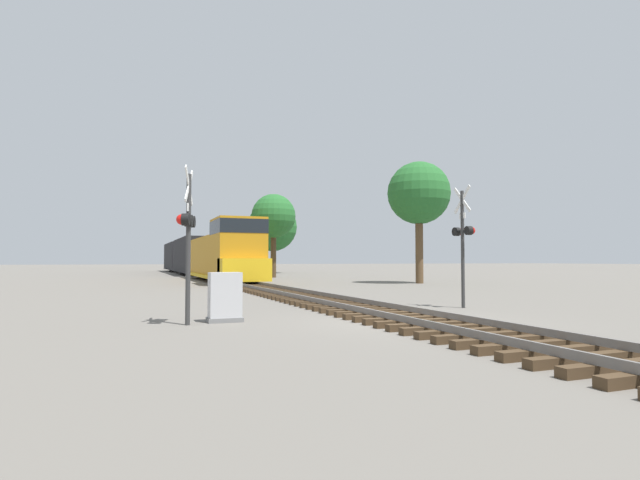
{
  "coord_description": "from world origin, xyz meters",
  "views": [
    {
      "loc": [
        -6.79,
        -11.46,
        1.61
      ],
      "look_at": [
        2.04,
        11.29,
        2.6
      ],
      "focal_mm": 28.0,
      "sensor_mm": 36.0,
      "label": 1
    }
  ],
  "objects_px": {
    "freight_train": "(195,256)",
    "tree_mid_background": "(274,217)",
    "crossing_signal_far": "(463,237)",
    "tree_far_right": "(419,194)",
    "tree_deep_background": "(272,227)",
    "relay_cabinet": "(225,297)",
    "crossing_signal_near": "(187,228)"
  },
  "relations": [
    {
      "from": "freight_train",
      "to": "crossing_signal_near",
      "type": "height_order",
      "value": "freight_train"
    },
    {
      "from": "tree_deep_background",
      "to": "relay_cabinet",
      "type": "bearing_deg",
      "value": -107.14
    },
    {
      "from": "crossing_signal_far",
      "to": "tree_far_right",
      "type": "bearing_deg",
      "value": -25.95
    },
    {
      "from": "crossing_signal_near",
      "to": "tree_far_right",
      "type": "height_order",
      "value": "tree_far_right"
    },
    {
      "from": "relay_cabinet",
      "to": "tree_mid_background",
      "type": "bearing_deg",
      "value": 71.98
    },
    {
      "from": "tree_mid_background",
      "to": "relay_cabinet",
      "type": "bearing_deg",
      "value": -108.02
    },
    {
      "from": "crossing_signal_near",
      "to": "relay_cabinet",
      "type": "distance_m",
      "value": 2.07
    },
    {
      "from": "crossing_signal_near",
      "to": "crossing_signal_far",
      "type": "xyz_separation_m",
      "value": [
        9.26,
        1.21,
        -0.0
      ]
    },
    {
      "from": "crossing_signal_near",
      "to": "tree_mid_background",
      "type": "relative_size",
      "value": 0.5
    },
    {
      "from": "tree_far_right",
      "to": "tree_deep_background",
      "type": "bearing_deg",
      "value": 93.62
    },
    {
      "from": "crossing_signal_far",
      "to": "tree_far_right",
      "type": "relative_size",
      "value": 0.49
    },
    {
      "from": "tree_mid_background",
      "to": "crossing_signal_near",
      "type": "bearing_deg",
      "value": -109.47
    },
    {
      "from": "crossing_signal_near",
      "to": "crossing_signal_far",
      "type": "relative_size",
      "value": 0.95
    },
    {
      "from": "freight_train",
      "to": "relay_cabinet",
      "type": "distance_m",
      "value": 41.79
    },
    {
      "from": "crossing_signal_near",
      "to": "relay_cabinet",
      "type": "relative_size",
      "value": 3.05
    },
    {
      "from": "freight_train",
      "to": "tree_mid_background",
      "type": "relative_size",
      "value": 6.45
    },
    {
      "from": "crossing_signal_near",
      "to": "tree_mid_background",
      "type": "distance_m",
      "value": 34.38
    },
    {
      "from": "crossing_signal_near",
      "to": "crossing_signal_far",
      "type": "height_order",
      "value": "crossing_signal_far"
    },
    {
      "from": "tree_mid_background",
      "to": "tree_deep_background",
      "type": "relative_size",
      "value": 0.87
    },
    {
      "from": "tree_far_right",
      "to": "tree_mid_background",
      "type": "bearing_deg",
      "value": 112.51
    },
    {
      "from": "freight_train",
      "to": "tree_deep_background",
      "type": "height_order",
      "value": "tree_deep_background"
    },
    {
      "from": "crossing_signal_near",
      "to": "relay_cabinet",
      "type": "xyz_separation_m",
      "value": [
        1.01,
        0.31,
        -1.78
      ]
    },
    {
      "from": "crossing_signal_near",
      "to": "tree_deep_background",
      "type": "distance_m",
      "value": 50.62
    },
    {
      "from": "freight_train",
      "to": "tree_deep_background",
      "type": "distance_m",
      "value": 12.61
    },
    {
      "from": "freight_train",
      "to": "tree_far_right",
      "type": "distance_m",
      "value": 27.91
    },
    {
      "from": "crossing_signal_far",
      "to": "tree_far_right",
      "type": "distance_m",
      "value": 18.42
    },
    {
      "from": "crossing_signal_near",
      "to": "tree_deep_background",
      "type": "height_order",
      "value": "tree_deep_background"
    },
    {
      "from": "crossing_signal_far",
      "to": "tree_far_right",
      "type": "xyz_separation_m",
      "value": [
        8.41,
        15.93,
        3.86
      ]
    },
    {
      "from": "crossing_signal_far",
      "to": "crossing_signal_near",
      "type": "bearing_deg",
      "value": 99.34
    },
    {
      "from": "relay_cabinet",
      "to": "tree_far_right",
      "type": "height_order",
      "value": "tree_far_right"
    },
    {
      "from": "tree_far_right",
      "to": "crossing_signal_near",
      "type": "bearing_deg",
      "value": -135.87
    },
    {
      "from": "freight_train",
      "to": "crossing_signal_far",
      "type": "xyz_separation_m",
      "value": [
        3.88,
        -40.63,
        0.38
      ]
    }
  ]
}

